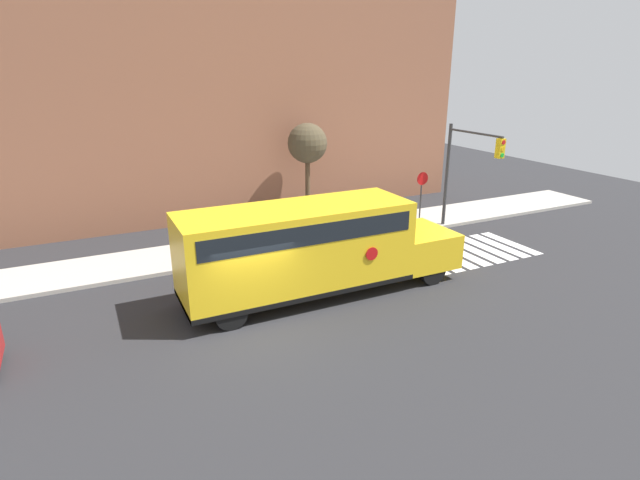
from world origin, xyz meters
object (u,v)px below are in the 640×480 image
at_px(stop_sign, 421,192).
at_px(tree_near_sidewalk, 307,144).
at_px(school_bus, 310,246).
at_px(traffic_light, 465,163).

relative_size(stop_sign, tree_near_sidewalk, 0.56).
bearing_deg(stop_sign, school_bus, -150.12).
bearing_deg(school_bus, traffic_light, 18.27).
bearing_deg(traffic_light, school_bus, -161.73).
distance_m(stop_sign, traffic_light, 2.48).
bearing_deg(tree_near_sidewalk, traffic_light, -45.77).
relative_size(stop_sign, traffic_light, 0.55).
distance_m(school_bus, tree_near_sidewalk, 9.46).
height_order(school_bus, traffic_light, traffic_light).
xyz_separation_m(school_bus, stop_sign, (8.03, 4.61, -0.04)).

